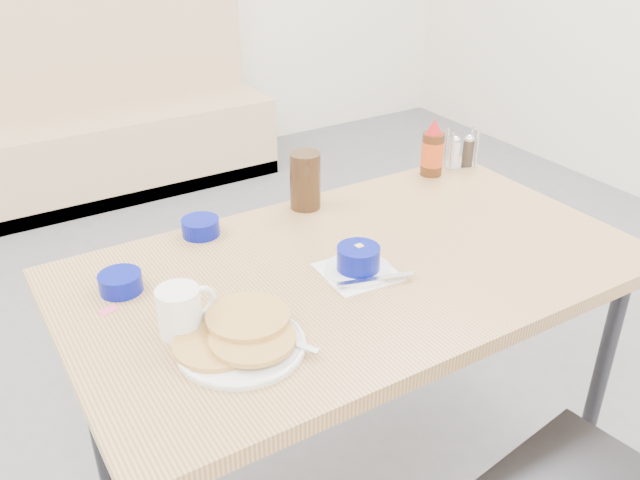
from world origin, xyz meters
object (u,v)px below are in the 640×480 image
dining_table (356,285)px  coffee_mug (181,310)px  butter_bowl (201,227)px  amber_tumbler (305,181)px  booth_bench (96,129)px  condiment_caddy (461,153)px  pancake_plate (240,339)px  grits_setting (359,262)px  syrup_bottle (432,151)px  creamer_bowl (121,283)px

dining_table → coffee_mug: 0.48m
butter_bowl → amber_tumbler: bearing=0.0°
booth_bench → condiment_caddy: size_ratio=15.42×
coffee_mug → butter_bowl: bearing=62.3°
amber_tumbler → pancake_plate: bearing=-132.1°
booth_bench → grits_setting: size_ratio=10.04×
amber_tumbler → condiment_caddy: amber_tumbler is taller
pancake_plate → syrup_bottle: 1.02m
booth_bench → grits_setting: 2.61m
booth_bench → syrup_bottle: booth_bench is taller
butter_bowl → creamer_bowl: bearing=-148.8°
butter_bowl → amber_tumbler: amber_tumbler is taller
booth_bench → amber_tumbler: bearing=-88.5°
creamer_bowl → condiment_caddy: 1.18m
dining_table → amber_tumbler: size_ratio=8.59×
coffee_mug → grits_setting: coffee_mug is taller
dining_table → syrup_bottle: bearing=33.2°
pancake_plate → syrup_bottle: (0.90, 0.48, 0.06)m
coffee_mug → butter_bowl: (0.20, 0.38, -0.03)m
butter_bowl → condiment_caddy: bearing=0.0°
creamer_bowl → pancake_plate: bearing=-66.8°
amber_tumbler → syrup_bottle: bearing=-0.4°
dining_table → amber_tumbler: amber_tumbler is taller
creamer_bowl → butter_bowl: 0.31m
grits_setting → condiment_caddy: size_ratio=1.53×
grits_setting → creamer_bowl: (-0.50, 0.22, -0.01)m
booth_bench → creamer_bowl: (-0.52, -2.35, 0.43)m
booth_bench → syrup_bottle: bearing=-76.8°
dining_table → grits_setting: size_ratio=7.40×
creamer_bowl → condiment_caddy: condiment_caddy is taller
condiment_caddy → syrup_bottle: 0.13m
butter_bowl → coffee_mug: bearing=-117.7°
pancake_plate → syrup_bottle: size_ratio=1.44×
dining_table → butter_bowl: (-0.26, 0.34, 0.08)m
dining_table → creamer_bowl: 0.56m
booth_bench → coffee_mug: (-0.46, -2.57, 0.46)m
booth_bench → syrup_bottle: (0.52, -2.20, 0.49)m
booth_bench → pancake_plate: bearing=-98.1°
grits_setting → creamer_bowl: size_ratio=1.93×
creamer_bowl → syrup_bottle: (1.04, 0.16, 0.06)m
grits_setting → syrup_bottle: 0.65m
coffee_mug → creamer_bowl: 0.23m
coffee_mug → creamer_bowl: (-0.06, 0.22, -0.03)m
syrup_bottle → grits_setting: bearing=-145.0°
condiment_caddy → dining_table: bearing=-133.4°
butter_bowl → syrup_bottle: syrup_bottle is taller
grits_setting → dining_table: bearing=62.0°
pancake_plate → condiment_caddy: (1.02, 0.49, 0.02)m
coffee_mug → condiment_caddy: size_ratio=1.08×
dining_table → syrup_bottle: size_ratio=7.69×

